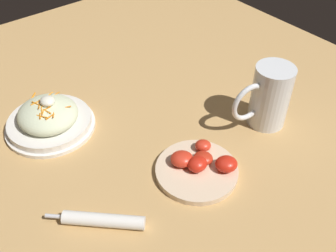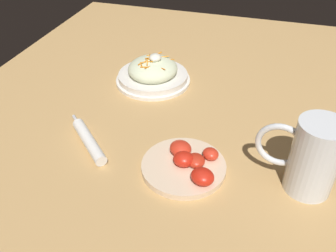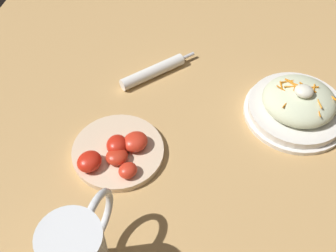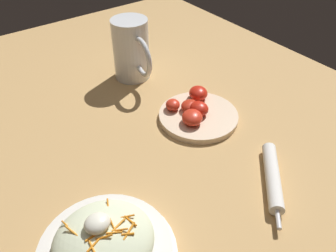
% 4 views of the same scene
% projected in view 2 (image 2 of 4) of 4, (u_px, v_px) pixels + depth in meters
% --- Properties ---
extents(ground_plane, '(1.43, 1.43, 0.00)m').
position_uv_depth(ground_plane, '(216.00, 109.00, 0.99)').
color(ground_plane, tan).
extents(salad_plate, '(0.22, 0.22, 0.09)m').
position_uv_depth(salad_plate, '(153.00, 73.00, 1.09)').
color(salad_plate, white).
rests_on(salad_plate, ground_plane).
extents(beer_mug, '(0.10, 0.17, 0.16)m').
position_uv_depth(beer_mug, '(312.00, 160.00, 0.72)').
color(beer_mug, white).
rests_on(beer_mug, ground_plane).
extents(napkin_roll, '(0.15, 0.16, 0.03)m').
position_uv_depth(napkin_roll, '(89.00, 141.00, 0.86)').
color(napkin_roll, white).
rests_on(napkin_roll, ground_plane).
extents(tomato_plate, '(0.19, 0.19, 0.04)m').
position_uv_depth(tomato_plate, '(187.00, 164.00, 0.79)').
color(tomato_plate, beige).
rests_on(tomato_plate, ground_plane).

